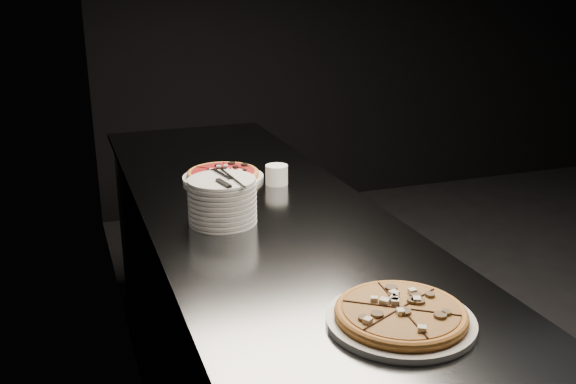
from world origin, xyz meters
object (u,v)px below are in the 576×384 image
object	(u,v)px
counter	(259,328)
pizza_mushroom	(401,315)
pizza_tomato	(223,175)
cutlery	(226,179)
plate_stack	(222,201)
ramekin	(277,174)

from	to	relation	value
counter	pizza_mushroom	xyz separation A→B (m)	(0.06, -0.83, 0.48)
pizza_mushroom	counter	bearing A→B (deg)	94.11
counter	pizza_mushroom	world-z (taller)	pizza_mushroom
pizza_tomato	cutlery	world-z (taller)	cutlery
counter	pizza_tomato	distance (m)	0.57
pizza_mushroom	cutlery	xyz separation A→B (m)	(-0.20, 0.70, 0.12)
plate_stack	ramekin	size ratio (longest dim) A/B	2.53
counter	pizza_tomato	world-z (taller)	pizza_tomato
plate_stack	cutlery	size ratio (longest dim) A/B	0.93
cutlery	ramekin	size ratio (longest dim) A/B	2.72
pizza_mushroom	ramekin	xyz separation A→B (m)	(0.07, 1.02, 0.02)
counter	pizza_mushroom	bearing A→B (deg)	-85.89
pizza_tomato	ramekin	size ratio (longest dim) A/B	3.97
plate_stack	pizza_tomato	bearing A→B (deg)	75.43
counter	pizza_mushroom	distance (m)	0.96
ramekin	pizza_mushroom	bearing A→B (deg)	-94.07
cutlery	ramekin	bearing A→B (deg)	39.12
pizza_tomato	ramekin	distance (m)	0.21
pizza_mushroom	plate_stack	world-z (taller)	plate_stack
pizza_mushroom	plate_stack	size ratio (longest dim) A/B	1.86
pizza_tomato	ramekin	xyz separation A→B (m)	(0.17, -0.12, 0.02)
pizza_tomato	plate_stack	xyz separation A→B (m)	(-0.11, -0.42, 0.05)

